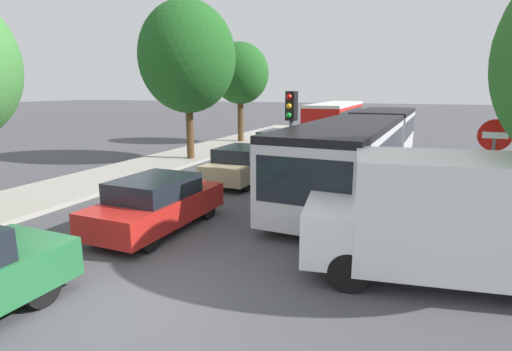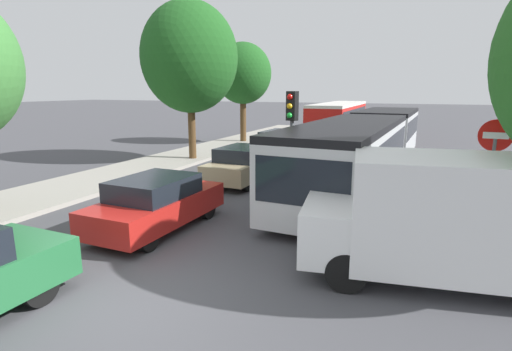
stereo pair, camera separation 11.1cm
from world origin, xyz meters
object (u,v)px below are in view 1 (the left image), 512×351
object	(u,v)px
city_bus_rear	(336,116)
traffic_light	(291,121)
articulated_bus	(367,142)
tree_left_mid	(187,57)
queued_car_red	(157,203)
queued_car_tan	(243,164)
queued_car_white	(281,146)
tree_left_far	(240,75)
direction_sign_post	(500,119)
white_van	(458,216)
no_entry_sign	(492,162)

from	to	relation	value
city_bus_rear	traffic_light	bearing A→B (deg)	-173.73
articulated_bus	tree_left_mid	size ratio (longest dim) A/B	2.20
queued_car_red	queued_car_tan	world-z (taller)	queued_car_tan
tree_left_mid	articulated_bus	bearing A→B (deg)	-2.94
articulated_bus	queued_car_white	xyz separation A→B (m)	(-4.29, 2.09, -0.65)
traffic_light	tree_left_far	xyz separation A→B (m)	(-7.15, 11.79, 1.83)
direction_sign_post	articulated_bus	bearing A→B (deg)	-19.48
queued_car_white	white_van	distance (m)	12.76
queued_car_tan	tree_left_mid	bearing A→B (deg)	54.28
queued_car_tan	queued_car_white	distance (m)	4.86
queued_car_tan	traffic_light	size ratio (longest dim) A/B	1.16
articulated_bus	city_bus_rear	distance (m)	15.27
queued_car_tan	direction_sign_post	bearing A→B (deg)	-84.22
traffic_light	direction_sign_post	size ratio (longest dim) A/B	0.94
city_bus_rear	queued_car_tan	world-z (taller)	city_bus_rear
queued_car_white	white_van	xyz separation A→B (m)	(6.97, -10.67, 0.48)
traffic_light	tree_left_far	world-z (taller)	tree_left_far
queued_car_tan	tree_left_mid	xyz separation A→B (m)	(-4.25, 3.20, 4.22)
no_entry_sign	tree_left_mid	size ratio (longest dim) A/B	0.38
city_bus_rear	queued_car_tan	size ratio (longest dim) A/B	2.88
queued_car_white	articulated_bus	bearing A→B (deg)	-114.81
queued_car_red	articulated_bus	bearing A→B (deg)	-24.24
traffic_light	queued_car_red	bearing A→B (deg)	-14.56
queued_car_tan	direction_sign_post	world-z (taller)	direction_sign_post
queued_car_red	queued_car_white	xyz separation A→B (m)	(-0.31, 10.46, 0.08)
tree_left_far	queued_car_white	bearing A→B (deg)	-49.24
direction_sign_post	tree_left_mid	distance (m)	13.04
city_bus_rear	queued_car_red	world-z (taller)	city_bus_rear
direction_sign_post	queued_car_white	bearing A→B (deg)	-19.10
traffic_light	no_entry_sign	distance (m)	5.65
queued_car_white	tree_left_mid	size ratio (longest dim) A/B	0.58
traffic_light	tree_left_mid	bearing A→B (deg)	-112.30
white_van	tree_left_mid	size ratio (longest dim) A/B	0.70
queued_car_tan	no_entry_sign	bearing A→B (deg)	-112.78
white_van	no_entry_sign	size ratio (longest dim) A/B	1.86
traffic_light	no_entry_sign	bearing A→B (deg)	83.50
traffic_light	articulated_bus	bearing A→B (deg)	170.03
city_bus_rear	direction_sign_post	world-z (taller)	direction_sign_post
white_van	tree_left_far	size ratio (longest dim) A/B	0.82
queued_car_white	tree_left_far	bearing A→B (deg)	41.97
articulated_bus	no_entry_sign	world-z (taller)	no_entry_sign
white_van	direction_sign_post	xyz separation A→B (m)	(1.48, 6.48, 1.33)
city_bus_rear	queued_car_white	world-z (taller)	city_bus_rear
white_van	traffic_light	xyz separation A→B (m)	(-4.51, 4.31, 1.26)
queued_car_tan	queued_car_white	bearing A→B (deg)	2.73
queued_car_red	direction_sign_post	bearing A→B (deg)	-51.20
queued_car_tan	no_entry_sign	size ratio (longest dim) A/B	1.40
queued_car_tan	direction_sign_post	xyz separation A→B (m)	(8.32, 0.67, 1.88)
tree_left_far	articulated_bus	bearing A→B (deg)	-39.99
tree_left_mid	tree_left_far	world-z (taller)	tree_left_mid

